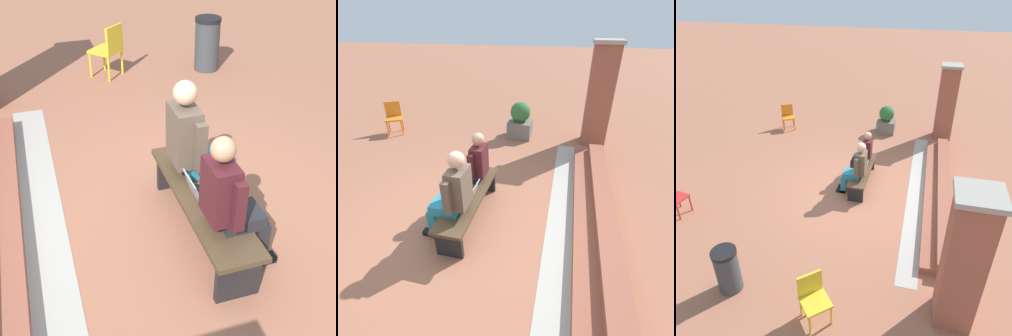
# 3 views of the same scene
# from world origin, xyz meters

# --- Properties ---
(ground_plane) EXTENTS (60.00, 60.00, 0.00)m
(ground_plane) POSITION_xyz_m (0.00, 0.00, 0.00)
(ground_plane) COLOR #9E6047
(concrete_strip) EXTENTS (6.21, 0.40, 0.01)m
(concrete_strip) POSITION_xyz_m (-0.24, 1.28, 0.00)
(concrete_strip) COLOR #A8A399
(concrete_strip) RESTS_ON ground
(brick_steps) EXTENTS (5.41, 0.60, 0.30)m
(brick_steps) POSITION_xyz_m (-0.24, 1.83, 0.12)
(brick_steps) COLOR #93513D
(brick_steps) RESTS_ON ground
(brick_pillar_left_of_steps) EXTENTS (0.64, 0.64, 2.41)m
(brick_pillar_left_of_steps) POSITION_xyz_m (-3.77, 1.91, 1.21)
(brick_pillar_left_of_steps) COLOR #93513D
(brick_pillar_left_of_steps) RESTS_ON ground
(brick_pillar_right_of_steps) EXTENTS (0.64, 0.64, 2.41)m
(brick_pillar_right_of_steps) POSITION_xyz_m (3.23, 2.02, 1.21)
(brick_pillar_right_of_steps) COLOR #93513D
(brick_pillar_right_of_steps) RESTS_ON ground
(bench) EXTENTS (1.80, 0.44, 0.45)m
(bench) POSITION_xyz_m (-0.24, -0.12, 0.35)
(bench) COLOR #4C3823
(bench) RESTS_ON ground
(person_student) EXTENTS (0.51, 0.64, 1.29)m
(person_student) POSITION_xyz_m (-0.68, -0.19, 0.70)
(person_student) COLOR #232328
(person_student) RESTS_ON ground
(person_adult) EXTENTS (0.57, 0.71, 1.38)m
(person_adult) POSITION_xyz_m (0.17, -0.19, 0.73)
(person_adult) COLOR teal
(person_adult) RESTS_ON ground
(laptop) EXTENTS (0.32, 0.29, 0.21)m
(laptop) POSITION_xyz_m (-0.24, -0.11, 0.50)
(laptop) COLOR #9EA0A5
(laptop) RESTS_ON bench
(plastic_chair_near_bench_left) EXTENTS (0.59, 0.59, 0.84)m
(plastic_chair_near_bench_left) POSITION_xyz_m (3.76, -0.09, 0.48)
(plastic_chair_near_bench_left) COLOR gold
(plastic_chair_near_bench_left) RESTS_ON ground
(plastic_chair_far_left) EXTENTS (0.57, 0.57, 0.84)m
(plastic_chair_far_left) POSITION_xyz_m (-3.21, -3.40, 0.48)
(plastic_chair_far_left) COLOR orange
(plastic_chair_far_left) RESTS_ON ground
(planter) EXTENTS (0.60, 0.60, 0.94)m
(planter) POSITION_xyz_m (-3.70, 0.03, 0.44)
(planter) COLOR #6B665B
(planter) RESTS_ON ground
(litter_bin) EXTENTS (0.42, 0.42, 0.86)m
(litter_bin) POSITION_xyz_m (3.58, -1.68, 0.43)
(litter_bin) COLOR #383D42
(litter_bin) RESTS_ON ground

